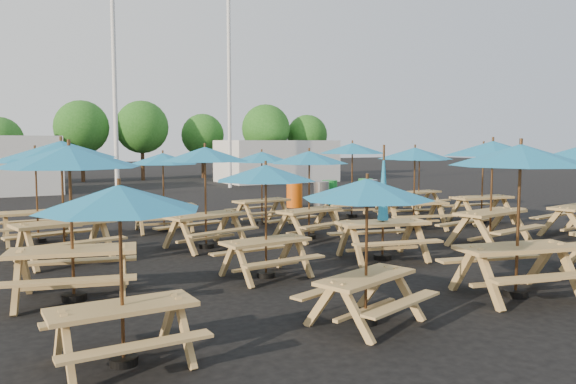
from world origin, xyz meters
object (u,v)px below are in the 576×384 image
picnic_unit_3 (35,161)px  picnic_unit_7 (163,163)px  waste_bin_2 (330,192)px  picnic_unit_14 (415,158)px  picnic_unit_9 (383,213)px  picnic_unit_0 (120,208)px  waste_bin_0 (294,195)px  picnic_unit_8 (520,164)px  picnic_unit_19 (419,159)px  picnic_unit_18 (483,154)px  picnic_unit_15 (352,153)px  picnic_unit_13 (493,155)px  picnic_unit_2 (61,157)px  waste_bin_1 (321,194)px  waste_bin_3 (365,190)px  picnic_unit_6 (205,160)px  waste_bin_4 (370,192)px  picnic_unit_1 (69,166)px  picnic_unit_11 (262,161)px  picnic_unit_4 (367,197)px  picnic_unit_5 (266,179)px  picnic_unit_10 (309,162)px

picnic_unit_3 → picnic_unit_7: picnic_unit_3 is taller
waste_bin_2 → picnic_unit_14: bearing=-102.7°
picnic_unit_9 → picnic_unit_7: bearing=128.9°
picnic_unit_0 → waste_bin_0: 15.51m
picnic_unit_7 → picnic_unit_8: (3.01, -9.38, 0.24)m
picnic_unit_8 → picnic_unit_19: bearing=68.5°
picnic_unit_18 → picnic_unit_15: bearing=138.4°
picnic_unit_13 → picnic_unit_2: bearing=151.9°
picnic_unit_15 → picnic_unit_14: bearing=-76.3°
picnic_unit_13 → waste_bin_2: picnic_unit_13 is taller
picnic_unit_2 → picnic_unit_13: 9.75m
picnic_unit_13 → picnic_unit_14: picnic_unit_13 is taller
picnic_unit_13 → waste_bin_0: size_ratio=2.68×
picnic_unit_19 → waste_bin_2: bearing=107.6°
waste_bin_1 → waste_bin_3: same height
picnic_unit_19 → picnic_unit_8: bearing=-129.8°
picnic_unit_9 → waste_bin_1: picnic_unit_9 is taller
picnic_unit_15 → waste_bin_2: size_ratio=2.75×
picnic_unit_14 → picnic_unit_6: bearing=-166.3°
picnic_unit_2 → picnic_unit_3: 2.77m
picnic_unit_2 → waste_bin_4: 13.89m
picnic_unit_9 → waste_bin_4: picnic_unit_9 is taller
picnic_unit_3 → picnic_unit_14: bearing=-17.8°
picnic_unit_1 → picnic_unit_11: size_ratio=1.17×
picnic_unit_3 → picnic_unit_4: 9.69m
picnic_unit_11 → picnic_unit_18: bearing=-36.7°
picnic_unit_5 → picnic_unit_9: (2.90, 0.19, -0.82)m
picnic_unit_5 → picnic_unit_0: bearing=-144.1°
picnic_unit_3 → waste_bin_4: picnic_unit_3 is taller
picnic_unit_15 → waste_bin_1: (0.83, 3.16, -1.67)m
picnic_unit_2 → waste_bin_3: 14.29m
picnic_unit_4 → picnic_unit_9: picnic_unit_9 is taller
picnic_unit_5 → picnic_unit_10: 4.28m
picnic_unit_19 → waste_bin_4: picnic_unit_19 is taller
picnic_unit_3 → picnic_unit_13: (9.48, -5.91, 0.17)m
picnic_unit_18 → waste_bin_0: size_ratio=2.53×
picnic_unit_8 → waste_bin_0: (3.09, 12.60, -1.68)m
picnic_unit_8 → waste_bin_1: bearing=84.3°
waste_bin_0 → picnic_unit_7: bearing=-152.2°
picnic_unit_4 → waste_bin_2: picnic_unit_4 is taller
picnic_unit_3 → picnic_unit_19: picnic_unit_3 is taller
picnic_unit_1 → picnic_unit_10: 6.95m
picnic_unit_6 → picnic_unit_14: picnic_unit_6 is taller
picnic_unit_14 → picnic_unit_2: bearing=-165.5°
picnic_unit_5 → picnic_unit_14: picnic_unit_14 is taller
picnic_unit_13 → picnic_unit_14: size_ratio=1.00×
picnic_unit_8 → picnic_unit_5: bearing=146.0°
picnic_unit_0 → picnic_unit_3: size_ratio=0.87×
picnic_unit_3 → waste_bin_2: 11.81m
picnic_unit_18 → picnic_unit_8: bearing=-128.4°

